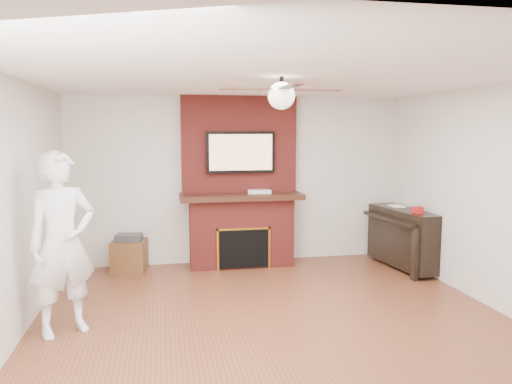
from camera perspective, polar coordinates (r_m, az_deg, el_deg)
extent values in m
cube|color=#5B2D1A|center=(5.24, 2.75, -16.37)|extent=(5.36, 5.86, 0.18)
cube|color=white|center=(4.85, 2.94, 14.11)|extent=(5.36, 5.86, 0.18)
cube|color=beige|center=(7.64, -2.16, 1.45)|extent=(5.36, 0.18, 2.50)
cube|color=beige|center=(2.28, 20.23, -12.35)|extent=(5.36, 0.18, 2.50)
cube|color=maroon|center=(7.42, -1.74, -4.58)|extent=(1.50, 0.50, 1.00)
cube|color=black|center=(7.30, -1.72, -0.47)|extent=(1.78, 0.64, 0.08)
cube|color=maroon|center=(7.42, -1.96, 5.46)|extent=(1.70, 0.20, 1.42)
cube|color=black|center=(7.21, -1.41, -6.50)|extent=(0.70, 0.06, 0.55)
cube|color=#BF8C2D|center=(7.15, -1.41, -4.25)|extent=(0.78, 0.02, 0.03)
cube|color=#BF8C2D|center=(7.16, -4.39, -6.62)|extent=(0.03, 0.02, 0.61)
cube|color=#BF8C2D|center=(7.28, 1.53, -6.38)|extent=(0.03, 0.02, 0.61)
cube|color=black|center=(7.28, -1.78, 4.57)|extent=(1.00, 0.07, 0.60)
cube|color=tan|center=(7.24, -1.73, 4.55)|extent=(0.92, 0.01, 0.52)
cylinder|color=black|center=(4.83, 2.93, 12.23)|extent=(0.04, 0.04, 0.14)
sphere|color=white|center=(4.82, 2.92, 10.93)|extent=(0.26, 0.26, 0.26)
cube|color=black|center=(4.92, 6.74, 11.52)|extent=(0.55, 0.11, 0.01)
cube|color=black|center=(5.15, 2.04, 11.35)|extent=(0.11, 0.55, 0.01)
cube|color=black|center=(4.76, -1.02, 11.71)|extent=(0.55, 0.11, 0.01)
cube|color=black|center=(4.51, 3.94, 11.96)|extent=(0.11, 0.55, 0.01)
imported|color=silver|center=(5.22, -21.26, -5.51)|extent=(0.79, 0.72, 1.80)
cube|color=#4F2F16|center=(7.39, -14.27, -7.06)|extent=(0.52, 0.52, 0.44)
cube|color=#303032|center=(7.33, -14.34, -5.05)|extent=(0.39, 0.33, 0.09)
cube|color=black|center=(7.56, 16.55, -4.96)|extent=(0.57, 1.37, 0.82)
cube|color=black|center=(7.01, 17.71, -6.80)|extent=(0.06, 0.10, 0.72)
cube|color=black|center=(8.04, 13.68, -4.90)|extent=(0.06, 0.10, 0.72)
cube|color=black|center=(7.41, 15.08, -2.98)|extent=(0.31, 1.23, 0.05)
cube|color=silver|center=(7.71, 15.80, -1.56)|extent=(0.18, 0.26, 0.01)
cube|color=#B11615|center=(7.17, 17.99, -1.97)|extent=(0.12, 0.12, 0.09)
cube|color=silver|center=(7.32, 0.39, 0.06)|extent=(0.36, 0.24, 0.05)
cylinder|color=red|center=(7.37, -2.49, -8.15)|extent=(0.07, 0.07, 0.12)
cylinder|color=#4B8434|center=(7.37, -1.24, -8.31)|extent=(0.06, 0.06, 0.09)
cylinder|color=beige|center=(7.38, -0.64, -8.20)|extent=(0.08, 0.08, 0.11)
cylinder|color=navy|center=(7.44, 0.56, -8.18)|extent=(0.05, 0.05, 0.08)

